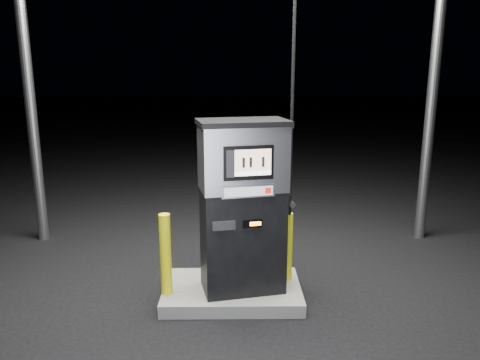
{
  "coord_description": "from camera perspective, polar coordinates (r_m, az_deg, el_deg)",
  "views": [
    {
      "loc": [
        0.02,
        -5.05,
        2.63
      ],
      "look_at": [
        0.09,
        0.0,
        1.43
      ],
      "focal_mm": 35.0,
      "sensor_mm": 36.0,
      "label": 1
    }
  ],
  "objects": [
    {
      "name": "fuel_dispenser",
      "position": [
        5.21,
        0.37,
        -3.09
      ],
      "size": [
        1.13,
        0.76,
        4.05
      ],
      "rotation": [
        0.0,
        0.0,
        0.21
      ],
      "color": "black",
      "rests_on": "pump_island"
    },
    {
      "name": "bollard_right",
      "position": [
        5.66,
        5.85,
        -8.08
      ],
      "size": [
        0.12,
        0.12,
        0.83
      ],
      "primitive_type": "cylinder",
      "rotation": [
        0.0,
        0.0,
        0.13
      ],
      "color": "#F2EF0D",
      "rests_on": "pump_island"
    },
    {
      "name": "ground",
      "position": [
        5.7,
        -0.96,
        -14.09
      ],
      "size": [
        80.0,
        80.0,
        0.0
      ],
      "primitive_type": "plane",
      "color": "black",
      "rests_on": "ground"
    },
    {
      "name": "pump_island",
      "position": [
        5.67,
        -0.96,
        -13.42
      ],
      "size": [
        1.6,
        1.0,
        0.15
      ],
      "primitive_type": "cube",
      "color": "#62635E",
      "rests_on": "ground"
    },
    {
      "name": "bollard_left",
      "position": [
        5.33,
        -9.06,
        -8.96
      ],
      "size": [
        0.15,
        0.15,
        0.94
      ],
      "primitive_type": "cylinder",
      "rotation": [
        0.0,
        0.0,
        0.21
      ],
      "color": "#F2EF0D",
      "rests_on": "pump_island"
    }
  ]
}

